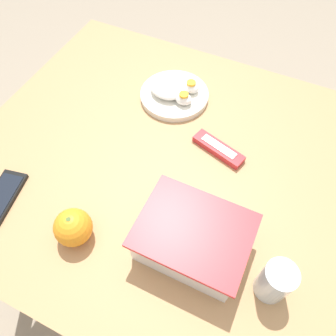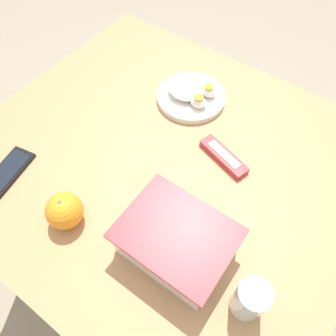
# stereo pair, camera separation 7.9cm
# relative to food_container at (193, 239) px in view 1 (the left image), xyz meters

# --- Properties ---
(ground_plane) EXTENTS (10.00, 10.00, 0.00)m
(ground_plane) POSITION_rel_food_container_xyz_m (0.16, -0.18, -0.80)
(ground_plane) COLOR gray
(table) EXTENTS (0.99, 0.90, 0.76)m
(table) POSITION_rel_food_container_xyz_m (0.16, -0.18, -0.16)
(table) COLOR #AD7F51
(table) RESTS_ON ground_plane
(food_container) EXTENTS (0.22, 0.17, 0.09)m
(food_container) POSITION_rel_food_container_xyz_m (0.00, 0.00, 0.00)
(food_container) COLOR white
(food_container) RESTS_ON table
(orange_fruit) EXTENTS (0.08, 0.08, 0.08)m
(orange_fruit) POSITION_rel_food_container_xyz_m (0.24, 0.08, -0.00)
(orange_fruit) COLOR orange
(orange_fruit) RESTS_ON table
(rice_plate) EXTENTS (0.20, 0.20, 0.05)m
(rice_plate) POSITION_rel_food_container_xyz_m (0.22, -0.40, -0.02)
(rice_plate) COLOR silver
(rice_plate) RESTS_ON table
(candy_bar) EXTENTS (0.15, 0.08, 0.02)m
(candy_bar) POSITION_rel_food_container_xyz_m (0.04, -0.27, -0.03)
(candy_bar) COLOR #B7282D
(candy_bar) RESTS_ON table
(cell_phone) EXTENTS (0.09, 0.16, 0.01)m
(cell_phone) POSITION_rel_food_container_xyz_m (0.45, 0.08, -0.04)
(cell_phone) COLOR black
(cell_phone) RESTS_ON table
(drinking_glass) EXTENTS (0.06, 0.06, 0.10)m
(drinking_glass) POSITION_rel_food_container_xyz_m (-0.18, 0.01, 0.01)
(drinking_glass) COLOR silver
(drinking_glass) RESTS_ON table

